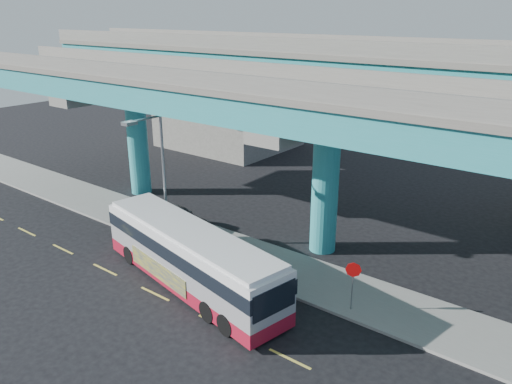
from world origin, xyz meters
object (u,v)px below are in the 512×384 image
Objects in this scene: street_lamp at (155,162)px; stop_sign at (353,276)px; transit_bus at (191,255)px; parked_car at (177,217)px.

stop_sign is at bearing 3.54° from street_lamp.
stop_sign is (12.01, 0.74, -3.33)m from street_lamp.
stop_sign is at bearing 31.93° from transit_bus.
parked_car is (-5.59, 4.38, -0.84)m from transit_bus.
transit_bus is at bearing -131.15° from parked_car.
street_lamp reaches higher than parked_car.
parked_car is 1.81× the size of stop_sign.
transit_bus is 7.15m from parked_car.
stop_sign reaches higher than parked_car.
transit_bus is 5.17× the size of stop_sign.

